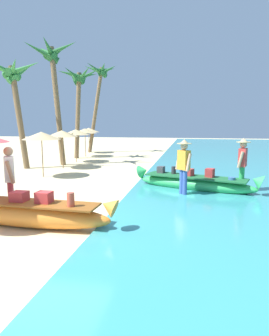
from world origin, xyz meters
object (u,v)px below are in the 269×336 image
Objects in this scene: boat_orange_foreground at (26,213)px; palm_tree_tall_inland at (100,81)px; person_vendor_hatted at (184,164)px; palm_tree_mid_cluster at (79,84)px; person_tourist_customer at (10,177)px; palm_tree_leaning_seaward at (13,80)px; palm_tree_far_behind at (53,68)px; boat_green_midground at (195,183)px; person_vendor_assistant at (242,162)px.

palm_tree_tall_inland reaches higher than boat_orange_foreground.
boat_orange_foreground is 0.63× the size of palm_tree_tall_inland.
boat_orange_foreground is 4.73m from person_vendor_hatted.
palm_tree_mid_cluster is (-6.83, 9.13, 3.68)m from person_vendor_hatted.
palm_tree_mid_cluster is (-0.08, -4.08, -0.70)m from palm_tree_tall_inland.
boat_orange_foreground is 0.74× the size of palm_tree_mid_cluster.
palm_tree_mid_cluster reaches higher than person_tourist_customer.
palm_tree_leaning_seaward is 0.82× the size of palm_tree_far_behind.
palm_tree_mid_cluster is at bearing 103.04° from person_tourist_customer.
person_tourist_customer is 9.97m from palm_tree_far_behind.
person_vendor_hatted is 10.07m from palm_tree_far_behind.
boat_green_midground is 11.80m from palm_tree_mid_cluster.
person_vendor_hatted is 2.00m from person_vendor_assistant.
boat_green_midground is 5.73m from person_tourist_customer.
boat_orange_foreground is at bearing -131.34° from boat_green_midground.
boat_green_midground is at bearing 176.90° from person_vendor_assistant.
palm_tree_mid_cluster reaches higher than person_vendor_hatted.
palm_tree_mid_cluster reaches higher than palm_tree_leaning_seaward.
person_vendor_hatted is at bearing -156.11° from person_vendor_assistant.
palm_tree_tall_inland is at bearing 99.49° from person_tourist_customer.
person_vendor_hatted is 1.05× the size of person_tourist_customer.
person_tourist_customer is at bearing -71.19° from palm_tree_far_behind.
boat_green_midground is at bearing 68.07° from person_vendor_hatted.
person_vendor_assistant is at bearing 38.53° from boat_orange_foreground.
boat_green_midground is 0.79× the size of palm_tree_leaning_seaward.
person_vendor_assistant reaches higher than person_tourist_customer.
palm_tree_tall_inland is at bearing 124.70° from person_vendor_assistant.
person_vendor_hatted is 4.88m from person_tourist_customer.
person_vendor_hatted is at bearing -40.22° from palm_tree_far_behind.
palm_tree_tall_inland is 4.14m from palm_tree_mid_cluster.
palm_tree_leaning_seaward is at bearing -131.78° from palm_tree_far_behind.
person_vendor_hatted is (-0.36, -0.89, 0.74)m from boat_green_midground.
palm_tree_leaning_seaward is at bearing 160.51° from person_vendor_assistant.
boat_orange_foreground is at bearing -68.14° from palm_tree_far_behind.
person_vendor_hatted reaches higher than person_tourist_customer.
person_tourist_customer reaches higher than boat_green_midground.
palm_tree_tall_inland reaches higher than palm_tree_leaning_seaward.
boat_orange_foreground is at bearing -56.75° from palm_tree_leaning_seaward.
palm_tree_tall_inland is at bearing 87.85° from palm_tree_far_behind.
boat_green_midground is 0.63× the size of palm_tree_tall_inland.
palm_tree_tall_inland reaches higher than palm_tree_far_behind.
palm_tree_far_behind is at bearing 145.63° from boat_green_midground.
person_vendor_assistant is 0.27× the size of palm_tree_tall_inland.
boat_orange_foreground is 5.57m from boat_green_midground.
palm_tree_leaning_seaward is at bearing 121.21° from person_tourist_customer.
person_vendor_assistant is at bearing -3.10° from boat_green_midground.
palm_tree_mid_cluster reaches higher than person_vendor_assistant.
palm_tree_tall_inland reaches higher than person_vendor_assistant.
boat_orange_foreground is 11.05m from palm_tree_far_behind.
boat_green_midground is at bearing -22.02° from palm_tree_leaning_seaward.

